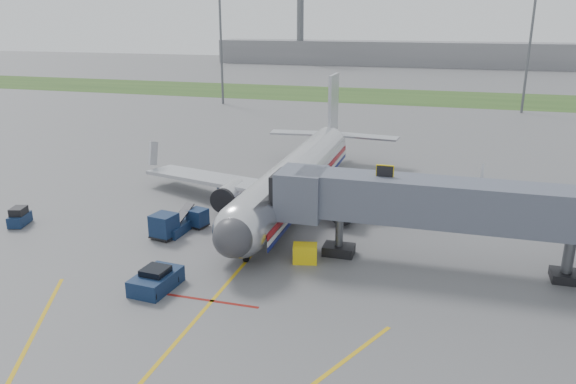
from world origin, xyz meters
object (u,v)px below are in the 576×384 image
(belt_loader, at_px, (178,227))
(ramp_worker, at_px, (163,228))
(airliner, at_px, (297,176))
(pushback_tug, at_px, (156,280))
(baggage_tug, at_px, (19,217))

(belt_loader, distance_m, ramp_worker, 1.51)
(airliner, height_order, belt_loader, airliner)
(belt_loader, height_order, ramp_worker, belt_loader)
(ramp_worker, bearing_deg, belt_loader, 13.11)
(airliner, relative_size, pushback_tug, 9.88)
(pushback_tug, distance_m, baggage_tug, 17.83)
(airliner, height_order, ramp_worker, airliner)
(pushback_tug, height_order, baggage_tug, baggage_tug)
(belt_loader, bearing_deg, baggage_tug, -171.16)
(airliner, height_order, baggage_tug, airliner)
(pushback_tug, bearing_deg, belt_loader, 108.68)
(pushback_tug, relative_size, baggage_tug, 1.51)
(ramp_worker, bearing_deg, pushback_tug, -116.65)
(baggage_tug, bearing_deg, airliner, 29.92)
(baggage_tug, bearing_deg, ramp_worker, 3.36)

